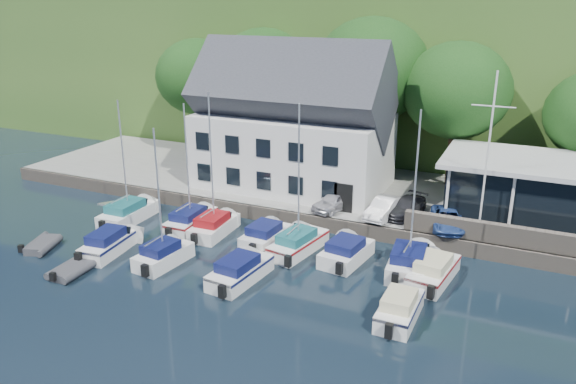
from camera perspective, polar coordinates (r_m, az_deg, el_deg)
name	(u,v)px	position (r m, az deg, el deg)	size (l,w,h in m)	color
ground	(287,320)	(27.83, -0.14, -12.91)	(180.00, 180.00, 0.00)	black
quay	(384,199)	(42.63, 9.68, -0.69)	(60.00, 13.00, 1.00)	gray
quay_face	(357,230)	(36.78, 7.01, -3.83)	(60.00, 0.30, 1.00)	#6D6357
hillside	(472,49)	(84.29, 18.18, 13.64)	(160.00, 75.00, 16.00)	#335620
harbor_building	(293,130)	(42.56, 0.51, 6.36)	(14.40, 8.20, 8.70)	silver
club_pavilion	(549,193)	(39.26, 24.95, -0.07)	(13.20, 7.20, 4.10)	black
seawall	(563,244)	(35.46, 26.14, -4.74)	(18.00, 0.50, 1.20)	#6D6357
gangway	(134,209)	(42.87, -15.39, -1.72)	(1.20, 6.00, 1.40)	silver
car_silver	(335,201)	(38.43, 4.77, -0.91)	(1.50, 3.74, 1.27)	silver
car_white	(384,208)	(37.59, 9.74, -1.58)	(1.36, 3.90, 1.28)	silver
car_dgrey	(405,207)	(38.18, 11.83, -1.49)	(1.63, 4.01, 1.16)	#292A2E
car_blue	(448,218)	(36.74, 15.93, -2.58)	(1.46, 3.69, 1.26)	#2C4888
flagpole	(487,157)	(34.65, 19.59, 3.33)	(2.39, 0.20, 9.97)	silver
tree_0	(199,96)	(52.99, -9.06, 9.60)	(7.60, 7.60, 10.38)	#133810
tree_1	(264,94)	(50.18, -2.45, 9.88)	(8.34, 8.34, 11.40)	#133810
tree_2	(370,97)	(46.15, 8.36, 9.56)	(9.13, 9.13, 12.47)	#133810
tree_3	(454,115)	(44.19, 16.53, 7.49)	(7.95, 7.95, 10.87)	#133810
boat_r1_0	(123,158)	(39.47, -16.40, 3.30)	(2.12, 6.76, 9.04)	silver
boat_r1_1	(187,168)	(37.35, -10.18, 2.46)	(1.96, 6.32, 8.48)	silver
boat_r1_2	(212,172)	(36.02, -7.75, 2.04)	(1.99, 5.89, 8.57)	silver
boat_r1_3	(266,234)	(35.41, -2.29, -4.24)	(2.04, 5.39, 1.44)	silver
boat_r1_4	(299,184)	(33.05, 1.10, 0.82)	(1.92, 6.57, 8.76)	silver
boat_r1_5	(347,250)	(33.36, 5.97, -5.86)	(2.16, 5.54, 1.45)	silver
boat_r1_6	(415,193)	(31.13, 12.74, -0.05)	(2.30, 6.18, 9.57)	silver
boat_r1_7	(434,268)	(31.99, 14.58, -7.52)	(1.96, 6.24, 1.50)	silver
boat_r2_0	(110,241)	(36.01, -17.67, -4.74)	(1.82, 6.19, 1.48)	silver
boat_r2_1	(159,192)	(32.23, -13.02, -0.02)	(1.88, 5.26, 8.92)	silver
boat_r2_2	(240,268)	(31.12, -4.88, -7.74)	(1.98, 6.14, 1.47)	silver
boat_r2_4	(400,306)	(28.05, 11.29, -11.28)	(1.79, 5.33, 1.49)	silver
dinghy_0	(43,243)	(38.17, -23.67, -4.80)	(1.68, 2.79, 0.65)	#353539
dinghy_1	(72,268)	(34.17, -21.07, -7.23)	(1.72, 2.87, 0.67)	#353539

